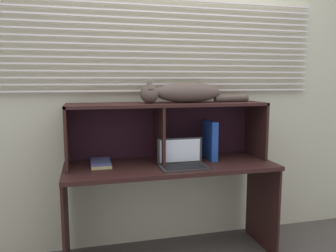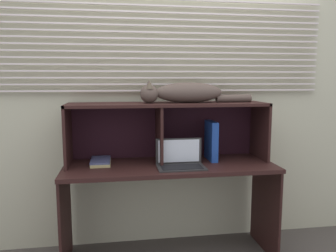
% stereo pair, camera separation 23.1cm
% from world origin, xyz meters
% --- Properties ---
extents(back_panel_with_blinds, '(4.40, 0.08, 2.50)m').
position_xyz_m(back_panel_with_blinds, '(0.00, 0.55, 1.26)').
color(back_panel_with_blinds, beige).
rests_on(back_panel_with_blinds, ground).
extents(desk, '(1.57, 0.56, 0.74)m').
position_xyz_m(desk, '(0.00, 0.23, 0.60)').
color(desk, black).
rests_on(desk, ground).
extents(hutch_shelf_unit, '(1.51, 0.36, 0.45)m').
position_xyz_m(hutch_shelf_unit, '(-0.01, 0.36, 1.06)').
color(hutch_shelf_unit, black).
rests_on(hutch_shelf_unit, desk).
extents(cat, '(0.87, 0.17, 0.17)m').
position_xyz_m(cat, '(0.13, 0.32, 1.27)').
color(cat, brown).
rests_on(cat, hutch_shelf_unit).
extents(laptop, '(0.34, 0.21, 0.20)m').
position_xyz_m(laptop, '(0.06, 0.14, 0.78)').
color(laptop, '#292929').
rests_on(laptop, desk).
extents(binder_upright, '(0.05, 0.22, 0.31)m').
position_xyz_m(binder_upright, '(0.34, 0.32, 0.89)').
color(binder_upright, '#1D429C').
rests_on(binder_upright, desk).
extents(book_stack, '(0.15, 0.25, 0.04)m').
position_xyz_m(book_stack, '(-0.51, 0.32, 0.76)').
color(book_stack, tan).
rests_on(book_stack, desk).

